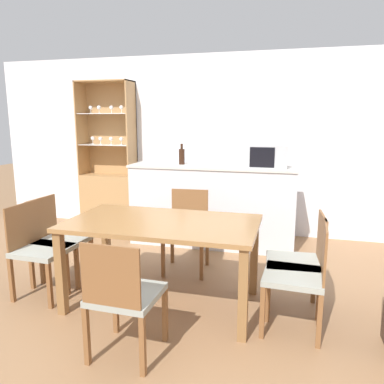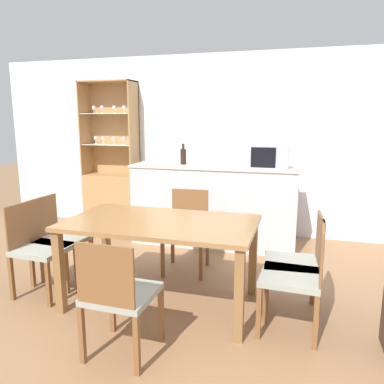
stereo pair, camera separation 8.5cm
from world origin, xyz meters
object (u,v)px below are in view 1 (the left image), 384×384
at_px(dining_table, 162,231).
at_px(display_cabinet, 109,187).
at_px(dining_chair_side_right_near, 300,275).
at_px(dining_chair_head_far, 187,230).
at_px(dining_chair_side_right_far, 299,262).
at_px(dining_chair_head_near, 124,296).
at_px(dining_chair_side_left_near, 39,249).
at_px(dining_chair_side_left_far, 57,239).
at_px(microwave, 268,156).
at_px(wine_bottle, 182,156).

bearing_deg(dining_table, display_cabinet, 126.88).
bearing_deg(display_cabinet, dining_chair_side_right_near, -39.64).
distance_m(display_cabinet, dining_chair_head_far, 2.15).
distance_m(dining_chair_head_far, dining_chair_side_right_far, 1.35).
distance_m(dining_chair_side_right_near, dining_chair_head_near, 1.35).
bearing_deg(dining_chair_side_right_far, dining_chair_side_left_near, 93.00).
relative_size(dining_chair_side_right_near, dining_chair_side_left_near, 1.00).
distance_m(dining_chair_side_left_near, dining_chair_side_left_far, 0.28).
bearing_deg(microwave, dining_chair_side_left_near, -136.74).
bearing_deg(dining_table, dining_chair_head_near, -90.09).
distance_m(dining_chair_side_right_far, microwave, 1.77).
xyz_separation_m(dining_chair_side_left_near, wine_bottle, (0.84, 1.87, 0.71)).
xyz_separation_m(dining_chair_side_right_near, dining_chair_side_left_near, (-2.34, 0.00, 0.00)).
xyz_separation_m(display_cabinet, dining_chair_side_right_far, (2.81, -2.05, -0.15)).
xyz_separation_m(dining_chair_side_right_near, dining_chair_side_left_far, (-2.34, 0.28, 0.00)).
bearing_deg(dining_chair_side_right_near, dining_chair_side_left_near, 92.92).
distance_m(display_cabinet, wine_bottle, 1.49).
bearing_deg(dining_chair_side_left_far, dining_table, 86.94).
bearing_deg(dining_chair_head_far, microwave, -135.52).
bearing_deg(dining_chair_side_left_near, dining_chair_side_right_far, 99.18).
bearing_deg(display_cabinet, dining_table, -53.12).
relative_size(dining_chair_side_right_near, dining_chair_head_far, 1.00).
bearing_deg(dining_chair_head_far, display_cabinet, -44.45).
bearing_deg(display_cabinet, dining_chair_head_far, -40.19).
xyz_separation_m(dining_table, wine_bottle, (-0.33, 1.74, 0.49)).
distance_m(dining_chair_head_far, dining_chair_side_left_far, 1.34).
bearing_deg(dining_chair_side_right_near, display_cabinet, 53.39).
relative_size(dining_table, dining_chair_side_left_far, 1.90).
height_order(dining_table, dining_chair_side_left_near, dining_chair_side_left_near).
bearing_deg(dining_chair_side_left_far, dining_chair_head_far, 123.42).
bearing_deg(dining_chair_side_left_near, dining_chair_side_left_far, -177.63).
distance_m(display_cabinet, dining_chair_side_right_far, 3.48).
distance_m(dining_chair_head_far, microwave, 1.41).
bearing_deg(dining_chair_head_far, dining_chair_side_left_near, 34.62).
relative_size(dining_chair_head_far, dining_chair_side_right_far, 1.00).
bearing_deg(dining_chair_side_right_near, dining_chair_head_far, 54.18).
xyz_separation_m(dining_chair_head_far, microwave, (0.79, 0.90, 0.74)).
bearing_deg(dining_chair_side_left_near, dining_table, 99.06).
bearing_deg(wine_bottle, dining_chair_side_left_far, -117.65).
xyz_separation_m(dining_chair_head_near, dining_chair_side_left_far, (-1.17, 0.95, 0.00)).
distance_m(dining_chair_head_far, wine_bottle, 1.22).
height_order(dining_chair_side_right_far, wine_bottle, wine_bottle).
xyz_separation_m(dining_chair_side_left_far, wine_bottle, (0.84, 1.60, 0.71)).
bearing_deg(microwave, dining_chair_side_right_far, -76.27).
xyz_separation_m(dining_chair_head_far, dining_chair_side_left_far, (-1.17, -0.66, 0.00)).
height_order(dining_chair_side_right_near, dining_chair_head_near, same).
height_order(dining_chair_head_far, dining_chair_side_right_far, same).
xyz_separation_m(dining_table, dining_chair_side_left_near, (-1.17, -0.14, -0.22)).
bearing_deg(dining_chair_side_left_far, dining_chair_head_near, 54.88).
xyz_separation_m(dining_chair_side_left_near, dining_chair_side_right_far, (2.34, 0.28, 0.00)).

